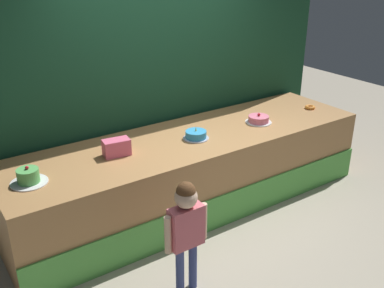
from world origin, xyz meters
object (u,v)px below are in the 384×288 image
at_px(child_figure, 186,223).
at_px(cake_right, 259,119).
at_px(cake_center, 196,135).
at_px(cake_left, 28,177).
at_px(donut, 310,107).
at_px(pink_box, 117,147).

height_order(child_figure, cake_right, child_figure).
bearing_deg(cake_center, cake_left, 179.81).
height_order(donut, cake_center, cake_center).
bearing_deg(cake_left, child_figure, -49.95).
height_order(pink_box, cake_right, pink_box).
relative_size(pink_box, donut, 2.01).
relative_size(child_figure, cake_center, 3.77).
height_order(child_figure, pink_box, child_figure).
xyz_separation_m(child_figure, donut, (2.56, 1.05, 0.17)).
xyz_separation_m(child_figure, cake_right, (1.70, 1.04, 0.19)).
bearing_deg(cake_right, cake_center, 178.79).
relative_size(pink_box, cake_left, 0.80).
bearing_deg(cake_left, cake_center, -0.19).
bearing_deg(cake_right, cake_left, 179.47).
relative_size(donut, cake_right, 0.42).
distance_m(pink_box, cake_left, 0.87).
bearing_deg(pink_box, cake_right, -3.78).
xyz_separation_m(child_figure, cake_left, (-0.90, 1.07, 0.21)).
relative_size(pink_box, cake_right, 0.85).
relative_size(donut, cake_left, 0.40).
height_order(donut, cake_left, cake_left).
height_order(pink_box, cake_center, pink_box).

